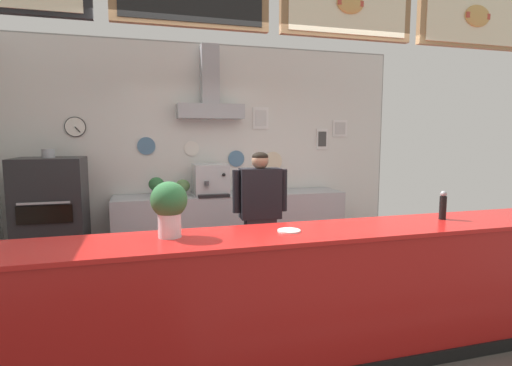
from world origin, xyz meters
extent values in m
plane|color=#514C47|center=(0.00, 0.00, 0.00)|extent=(6.66, 6.66, 0.00)
cube|color=gray|center=(0.00, 2.61, 1.49)|extent=(5.55, 0.12, 2.97)
cube|color=silver|center=(0.00, 2.55, 1.49)|extent=(5.51, 0.01, 2.93)
cylinder|color=black|center=(-1.79, 2.53, 1.80)|extent=(0.26, 0.02, 0.26)
cylinder|color=white|center=(-1.79, 2.52, 1.80)|extent=(0.24, 0.01, 0.24)
cube|color=black|center=(-1.76, 2.51, 1.77)|extent=(0.07, 0.01, 0.08)
cylinder|color=teal|center=(-0.91, 2.53, 1.55)|extent=(0.24, 0.02, 0.24)
cylinder|color=white|center=(-0.29, 2.53, 1.51)|extent=(0.21, 0.02, 0.21)
cylinder|color=teal|center=(0.36, 2.53, 1.36)|extent=(0.24, 0.02, 0.24)
cylinder|color=beige|center=(0.92, 2.53, 1.31)|extent=(0.29, 0.02, 0.29)
cube|color=white|center=(1.72, 2.53, 1.64)|extent=(0.18, 0.02, 0.32)
cube|color=#3E3E3E|center=(1.72, 2.52, 1.64)|extent=(0.13, 0.01, 0.23)
cube|color=white|center=(0.73, 2.53, 1.95)|extent=(0.24, 0.02, 0.32)
cube|color=silver|center=(0.73, 2.52, 1.95)|extent=(0.17, 0.01, 0.23)
cube|color=white|center=(2.02, 2.53, 1.81)|extent=(0.24, 0.02, 0.26)
cube|color=#BBBBBB|center=(2.02, 2.52, 1.81)|extent=(0.18, 0.01, 0.18)
cube|color=#A3A5AD|center=(-0.04, 2.40, 2.02)|extent=(0.91, 0.31, 0.20)
cube|color=#A3A5AD|center=(-0.04, 2.43, 2.52)|extent=(0.24, 0.24, 0.80)
cube|color=olive|center=(0.59, -0.27, 2.67)|extent=(1.09, 0.05, 0.48)
cube|color=beige|center=(0.59, -0.30, 2.67)|extent=(0.98, 0.01, 0.42)
ellipsoid|color=tan|center=(0.59, -0.31, 2.68)|extent=(0.23, 0.04, 0.16)
cube|color=#B74233|center=(0.59, -0.32, 2.68)|extent=(0.21, 0.01, 0.04)
cube|color=#9E754C|center=(1.78, -0.27, 2.67)|extent=(1.09, 0.05, 0.48)
cube|color=beige|center=(1.78, -0.30, 2.67)|extent=(0.98, 0.01, 0.42)
ellipsoid|color=tan|center=(1.78, -0.31, 2.68)|extent=(0.25, 0.04, 0.18)
cube|color=#B74233|center=(1.78, -0.32, 2.68)|extent=(0.24, 0.01, 0.05)
cube|color=#B21916|center=(0.00, -0.54, 0.49)|extent=(4.79, 0.59, 0.98)
cube|color=red|center=(0.00, -0.54, 0.99)|extent=(4.89, 0.61, 0.03)
cube|color=#A3A5AD|center=(0.22, 2.21, 0.45)|extent=(3.17, 0.64, 0.89)
cube|color=gray|center=(0.22, 2.21, 0.16)|extent=(3.01, 0.58, 0.02)
cube|color=#232326|center=(-2.01, 1.94, 0.72)|extent=(0.75, 0.66, 1.44)
cube|color=black|center=(-2.01, 1.59, 0.83)|extent=(0.56, 0.02, 0.20)
cube|color=#A3A5AD|center=(-2.01, 1.57, 0.96)|extent=(0.53, 0.02, 0.02)
cylinder|color=#A3A5AD|center=(-2.01, 1.94, 1.49)|extent=(0.14, 0.14, 0.10)
cube|color=#232328|center=(0.20, 0.75, 0.42)|extent=(0.32, 0.22, 0.84)
cube|color=black|center=(0.20, 0.75, 1.10)|extent=(0.43, 0.25, 0.52)
cylinder|color=black|center=(0.44, 0.74, 1.12)|extent=(0.08, 0.08, 0.44)
cylinder|color=black|center=(-0.05, 0.77, 1.12)|extent=(0.08, 0.08, 0.44)
sphere|color=#997056|center=(0.20, 0.75, 1.44)|extent=(0.18, 0.18, 0.18)
ellipsoid|color=black|center=(0.20, 0.75, 1.47)|extent=(0.17, 0.17, 0.10)
cube|color=#B7BABF|center=(-0.08, 2.19, 1.10)|extent=(0.46, 0.44, 0.42)
cylinder|color=#4C4C51|center=(-0.17, 1.95, 1.08)|extent=(0.06, 0.06, 0.06)
cube|color=black|center=(-0.08, 1.94, 0.91)|extent=(0.41, 0.10, 0.04)
sphere|color=black|center=(0.06, 1.96, 1.18)|extent=(0.04, 0.04, 0.04)
cylinder|color=beige|center=(0.93, 2.22, 0.92)|extent=(0.12, 0.12, 0.07)
ellipsoid|color=#5B844C|center=(0.93, 2.22, 1.02)|extent=(0.17, 0.17, 0.15)
cylinder|color=#4C4C51|center=(-0.80, 2.20, 0.94)|extent=(0.13, 0.13, 0.10)
ellipsoid|color=#2D6638|center=(-0.80, 2.20, 1.06)|extent=(0.20, 0.20, 0.18)
cylinder|color=beige|center=(-0.45, 2.22, 0.92)|extent=(0.10, 0.10, 0.06)
ellipsoid|color=#5B844C|center=(-0.45, 2.22, 1.02)|extent=(0.19, 0.19, 0.17)
cylinder|color=beige|center=(0.62, 2.25, 0.93)|extent=(0.10, 0.10, 0.08)
ellipsoid|color=#2D6638|center=(0.62, 2.25, 1.03)|extent=(0.15, 0.15, 0.14)
cylinder|color=white|center=(0.04, -0.53, 1.01)|extent=(0.17, 0.17, 0.01)
cylinder|color=silver|center=(-0.79, -0.46, 1.09)|extent=(0.16, 0.16, 0.17)
cylinder|color=gray|center=(-0.79, -0.46, 1.04)|extent=(0.14, 0.14, 0.05)
ellipsoid|color=#2D6638|center=(-0.79, -0.46, 1.26)|extent=(0.25, 0.25, 0.25)
cylinder|color=black|center=(1.39, -0.48, 1.10)|extent=(0.06, 0.06, 0.19)
sphere|color=gray|center=(1.39, -0.48, 1.22)|extent=(0.05, 0.05, 0.05)
camera|label=1|loc=(-0.95, -3.15, 1.68)|focal=27.95mm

